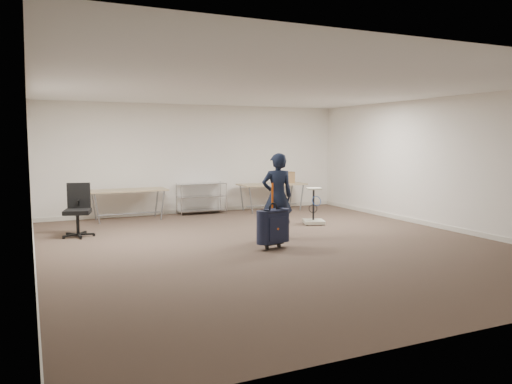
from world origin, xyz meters
name	(u,v)px	position (x,y,z in m)	size (l,w,h in m)	color
ground	(275,245)	(0.00, 0.00, 0.00)	(9.00, 9.00, 0.00)	#493A2C
room_shell	(245,230)	(0.00, 1.38, 0.05)	(8.00, 9.00, 9.00)	white
folding_table_left	(128,192)	(-1.90, 3.95, 0.68)	(1.80, 0.75, 0.73)	#907F58
folding_table_right	(272,186)	(1.90, 3.95, 0.68)	(1.80, 0.75, 0.73)	#907F58
wire_shelf	(201,197)	(0.00, 4.20, 0.44)	(1.22, 0.47, 0.80)	#BBBCC2
person	(277,196)	(0.30, 0.49, 0.83)	(0.60, 0.40, 1.65)	black
suitcase	(273,226)	(-0.17, -0.27, 0.39)	(0.46, 0.32, 1.16)	black
office_chair	(78,220)	(-3.17, 2.34, 0.32)	(0.63, 0.63, 1.05)	black
equipment_cart	(314,215)	(1.81, 1.64, 0.22)	(0.57, 0.57, 0.82)	#EEEBCC
cardboard_box	(287,177)	(2.38, 4.02, 0.88)	(0.40, 0.30, 0.30)	#966C46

